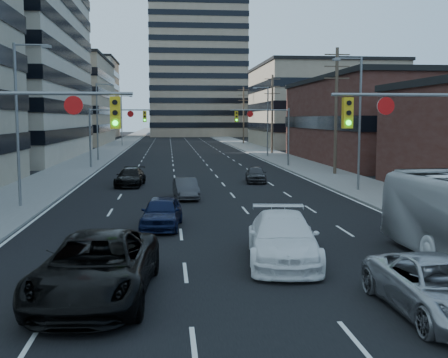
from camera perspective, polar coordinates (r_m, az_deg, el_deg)
name	(u,v)px	position (r m, az deg, el deg)	size (l,w,h in m)	color
ground	(276,345)	(12.89, 5.29, -16.45)	(400.00, 400.00, 0.00)	black
road_surface	(177,138)	(141.78, -4.77, 4.15)	(18.00, 300.00, 0.02)	black
sidewalk_left	(131,138)	(142.06, -9.42, 4.12)	(5.00, 300.00, 0.15)	slate
sidewalk_right	(223,138)	(142.43, -0.13, 4.21)	(5.00, 300.00, 0.15)	slate
office_left_far	(55,103)	(113.80, -16.82, 7.44)	(20.00, 30.00, 16.00)	gray
storefront_right_mid	(400,122)	(67.05, 17.49, 5.50)	(20.00, 30.00, 9.00)	#472119
office_right_far	(320,107)	(103.37, 9.71, 7.22)	(22.00, 28.00, 14.00)	gray
apartment_tower	(197,33)	(163.66, -2.81, 14.61)	(26.00, 26.00, 58.00)	gray
bg_block_left	(69,99)	(153.92, -15.44, 7.83)	(24.00, 24.00, 20.00)	#ADA089
bg_block_right	(302,114)	(145.77, 7.97, 6.52)	(22.00, 22.00, 12.00)	gray
signal_near_left	(16,137)	(20.34, -20.39, 4.02)	(6.59, 0.33, 6.00)	slate
signal_near_right	(436,136)	(21.97, 20.75, 4.14)	(6.59, 0.33, 6.00)	slate
signal_far_left	(114,125)	(56.93, -11.16, 5.40)	(6.09, 0.33, 6.00)	slate
signal_far_right	(266,125)	(57.55, 4.33, 5.50)	(6.09, 0.33, 6.00)	slate
utility_pole_block	(336,109)	(49.84, 11.32, 7.00)	(2.20, 0.28, 11.00)	#4C3D2D
utility_pole_midblock	(272,113)	(79.02, 4.92, 6.75)	(2.20, 0.28, 11.00)	#4C3D2D
utility_pole_distant	(244,114)	(108.65, 2.00, 6.60)	(2.20, 0.28, 11.00)	#4C3D2D
streetlight_left_near	(20,117)	(32.68, -20.03, 5.97)	(2.03, 0.22, 9.00)	slate
streetlight_left_mid	(98,118)	(67.16, -12.63, 6.11)	(2.03, 0.22, 9.00)	slate
streetlight_left_far	(123,118)	(101.99, -10.27, 6.13)	(2.03, 0.22, 9.00)	slate
streetlight_right_near	(358,117)	(38.79, 13.41, 6.15)	(2.03, 0.22, 9.00)	slate
streetlight_right_far	(267,118)	(72.78, 4.34, 6.23)	(2.03, 0.22, 9.00)	slate
black_pickup	(96,267)	(15.94, -12.83, -8.75)	(2.96, 6.42, 1.78)	black
white_van	(283,238)	(19.56, 6.00, -6.02)	(2.34, 5.76, 1.67)	white
silver_suv	(440,288)	(15.33, 21.06, -10.27)	(2.40, 5.20, 1.45)	#A4A4A8
sedan_blue	(162,212)	(25.58, -6.35, -3.40)	(1.69, 4.21, 1.43)	black
sedan_grey_center	(186,189)	(34.73, -3.90, -0.98)	(1.35, 3.86, 1.27)	#343436
sedan_black_far	(130,177)	(41.66, -9.50, 0.18)	(1.86, 4.58, 1.33)	black
sedan_grey_right	(256,174)	(43.61, 3.24, 0.48)	(1.51, 3.76, 1.28)	#343436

